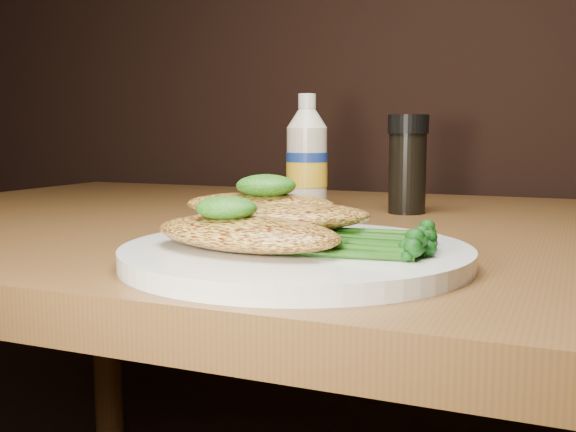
% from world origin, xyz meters
% --- Properties ---
extents(plate, '(0.28, 0.28, 0.01)m').
position_xyz_m(plate, '(0.11, 0.80, 0.76)').
color(plate, white).
rests_on(plate, dining_table).
extents(chicken_front, '(0.18, 0.12, 0.03)m').
position_xyz_m(chicken_front, '(0.08, 0.77, 0.78)').
color(chicken_front, gold).
rests_on(chicken_front, plate).
extents(chicken_mid, '(0.17, 0.14, 0.02)m').
position_xyz_m(chicken_mid, '(0.09, 0.82, 0.79)').
color(chicken_mid, gold).
rests_on(chicken_mid, plate).
extents(chicken_back, '(0.15, 0.10, 0.02)m').
position_xyz_m(chicken_back, '(0.06, 0.84, 0.79)').
color(chicken_back, gold).
rests_on(chicken_back, plate).
extents(pesto_front, '(0.06, 0.06, 0.02)m').
position_xyz_m(pesto_front, '(0.07, 0.77, 0.80)').
color(pesto_front, '#103808').
rests_on(pesto_front, chicken_front).
extents(pesto_back, '(0.06, 0.06, 0.02)m').
position_xyz_m(pesto_back, '(0.07, 0.84, 0.81)').
color(pesto_back, '#103808').
rests_on(pesto_back, chicken_back).
extents(broccolini_bundle, '(0.16, 0.13, 0.02)m').
position_xyz_m(broccolini_bundle, '(0.17, 0.80, 0.78)').
color(broccolini_bundle, '#1C4C10').
rests_on(broccolini_bundle, plate).
extents(mayo_bottle, '(0.07, 0.07, 0.15)m').
position_xyz_m(mayo_bottle, '(-0.01, 1.14, 0.83)').
color(mayo_bottle, beige).
rests_on(mayo_bottle, dining_table).
extents(pepper_grinder, '(0.06, 0.06, 0.13)m').
position_xyz_m(pepper_grinder, '(0.12, 1.17, 0.81)').
color(pepper_grinder, black).
rests_on(pepper_grinder, dining_table).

